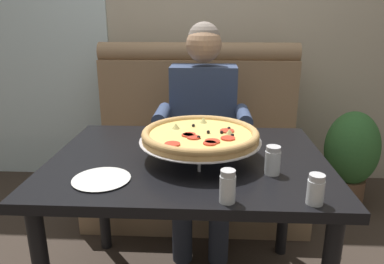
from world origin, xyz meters
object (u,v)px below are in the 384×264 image
at_px(diner_main, 203,120).
at_px(shaker_oregano, 315,191).
at_px(potted_plant, 351,156).
at_px(plate_near_left, 101,177).
at_px(shaker_parmesan, 273,162).
at_px(patio_chair, 93,98).
at_px(pizza, 200,135).
at_px(booth_bench, 196,153).
at_px(dining_table, 188,176).
at_px(shaker_pepper_flakes, 228,189).

height_order(diner_main, shaker_oregano, diner_main).
bearing_deg(potted_plant, plate_near_left, -139.35).
bearing_deg(shaker_parmesan, shaker_oregano, -66.20).
bearing_deg(patio_chair, pizza, -61.23).
xyz_separation_m(diner_main, shaker_parmesan, (0.28, -0.80, 0.07)).
height_order(plate_near_left, potted_plant, plate_near_left).
distance_m(booth_bench, shaker_parmesan, 1.18).
bearing_deg(potted_plant, patio_chair, 152.39).
height_order(pizza, potted_plant, pizza).
xyz_separation_m(pizza, patio_chair, (-1.14, 2.07, -0.31)).
bearing_deg(dining_table, booth_bench, 90.00).
xyz_separation_m(booth_bench, potted_plant, (1.07, 0.02, -0.01)).
relative_size(pizza, shaker_pepper_flakes, 4.55).
relative_size(diner_main, shaker_oregano, 12.76).
bearing_deg(shaker_parmesan, dining_table, 154.31).
xyz_separation_m(shaker_pepper_flakes, shaker_oregano, (0.28, 0.00, -0.00)).
distance_m(shaker_oregano, potted_plant, 1.51).
bearing_deg(shaker_oregano, diner_main, 110.32).
distance_m(booth_bench, dining_table, 0.94).
bearing_deg(shaker_pepper_flakes, shaker_oregano, 0.73).
relative_size(booth_bench, patio_chair, 1.65).
distance_m(booth_bench, diner_main, 0.41).
height_order(booth_bench, shaker_parmesan, booth_bench).
height_order(dining_table, patio_chair, patio_chair).
height_order(plate_near_left, patio_chair, patio_chair).
xyz_separation_m(dining_table, shaker_pepper_flakes, (0.15, -0.38, 0.14)).
bearing_deg(booth_bench, potted_plant, 1.19).
bearing_deg(shaker_pepper_flakes, diner_main, 95.62).
distance_m(patio_chair, potted_plant, 2.43).
height_order(diner_main, shaker_parmesan, diner_main).
bearing_deg(diner_main, shaker_oregano, -69.68).
distance_m(dining_table, pizza, 0.20).
relative_size(shaker_oregano, patio_chair, 0.12).
bearing_deg(booth_bench, shaker_parmesan, -72.89).
relative_size(shaker_pepper_flakes, shaker_oregano, 1.11).
distance_m(plate_near_left, potted_plant, 1.84).
distance_m(shaker_oregano, plate_near_left, 0.74).
height_order(pizza, shaker_oregano, pizza).
xyz_separation_m(shaker_oregano, plate_near_left, (-0.73, 0.13, -0.03)).
xyz_separation_m(dining_table, shaker_parmesan, (0.33, -0.16, 0.14)).
relative_size(plate_near_left, patio_chair, 0.25).
bearing_deg(pizza, potted_plant, 43.03).
relative_size(booth_bench, dining_table, 1.23).
xyz_separation_m(diner_main, potted_plant, (1.02, 0.29, -0.32)).
bearing_deg(potted_plant, shaker_pepper_flakes, -124.93).
xyz_separation_m(pizza, shaker_oregano, (0.37, -0.36, -0.06)).
bearing_deg(plate_near_left, diner_main, 68.43).
height_order(dining_table, pizza, pizza).
height_order(pizza, shaker_parmesan, pizza).
relative_size(booth_bench, shaker_oregano, 14.23).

